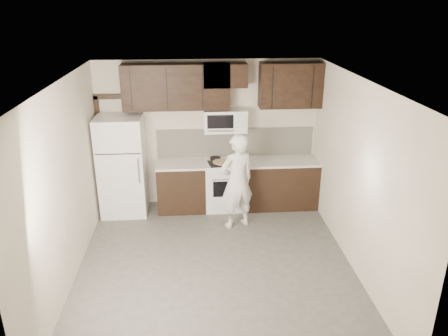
{
  "coord_description": "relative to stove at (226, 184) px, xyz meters",
  "views": [
    {
      "loc": [
        -0.28,
        -5.47,
        3.7
      ],
      "look_at": [
        0.19,
        0.9,
        1.19
      ],
      "focal_mm": 35.0,
      "sensor_mm": 36.0,
      "label": 1
    }
  ],
  "objects": [
    {
      "name": "upper_cabinets",
      "position": [
        -0.09,
        0.14,
        1.82
      ],
      "size": [
        3.48,
        0.35,
        0.78
      ],
      "color": "black",
      "rests_on": "back_wall"
    },
    {
      "name": "back_wall",
      "position": [
        -0.3,
        0.31,
        0.89
      ],
      "size": [
        4.0,
        0.0,
        4.0
      ],
      "primitive_type": "plane",
      "rotation": [
        1.57,
        0.0,
        0.0
      ],
      "color": "#B9AF9D",
      "rests_on": "ground"
    },
    {
      "name": "baking_tray",
      "position": [
        -0.09,
        -0.11,
        0.46
      ],
      "size": [
        0.49,
        0.4,
        0.02
      ],
      "primitive_type": "cube",
      "rotation": [
        0.0,
        0.0,
        0.17
      ],
      "color": "black",
      "rests_on": "counter_run"
    },
    {
      "name": "counter_run",
      "position": [
        0.3,
        0.0,
        -0.0
      ],
      "size": [
        2.95,
        0.64,
        0.91
      ],
      "color": "black",
      "rests_on": "floor"
    },
    {
      "name": "ceiling",
      "position": [
        -0.3,
        -1.94,
        2.24
      ],
      "size": [
        4.5,
        4.5,
        0.0
      ],
      "primitive_type": "plane",
      "rotation": [
        3.14,
        0.0,
        0.0
      ],
      "color": "white",
      "rests_on": "back_wall"
    },
    {
      "name": "backsplash",
      "position": [
        0.2,
        0.3,
        0.72
      ],
      "size": [
        2.9,
        0.02,
        0.54
      ],
      "primitive_type": "cube",
      "color": "beige",
      "rests_on": "counter_run"
    },
    {
      "name": "microwave",
      "position": [
        -0.0,
        0.12,
        1.19
      ],
      "size": [
        0.76,
        0.42,
        0.4
      ],
      "color": "white",
      "rests_on": "upper_cabinets"
    },
    {
      "name": "saucepan",
      "position": [
        0.18,
        -0.15,
        0.52
      ],
      "size": [
        0.32,
        0.18,
        0.17
      ],
      "color": "silver",
      "rests_on": "stove"
    },
    {
      "name": "stove",
      "position": [
        0.0,
        0.0,
        0.0
      ],
      "size": [
        0.76,
        0.66,
        0.94
      ],
      "color": "white",
      "rests_on": "floor"
    },
    {
      "name": "door_trim",
      "position": [
        -2.22,
        0.27,
        0.79
      ],
      "size": [
        0.5,
        0.08,
        2.12
      ],
      "color": "black",
      "rests_on": "floor"
    },
    {
      "name": "floor",
      "position": [
        -0.3,
        -1.94,
        -0.46
      ],
      "size": [
        4.5,
        4.5,
        0.0
      ],
      "primitive_type": "plane",
      "color": "#4C4A48",
      "rests_on": "ground"
    },
    {
      "name": "person",
      "position": [
        0.13,
        -0.74,
        0.37
      ],
      "size": [
        0.71,
        0.61,
        1.66
      ],
      "primitive_type": "imported",
      "rotation": [
        0.0,
        0.0,
        3.55
      ],
      "color": "silver",
      "rests_on": "floor"
    },
    {
      "name": "pizza",
      "position": [
        -0.09,
        -0.11,
        0.48
      ],
      "size": [
        0.34,
        0.34,
        0.02
      ],
      "primitive_type": "cylinder",
      "rotation": [
        0.0,
        0.0,
        0.17
      ],
      "color": "tan",
      "rests_on": "baking_tray"
    },
    {
      "name": "refrigerator",
      "position": [
        -1.85,
        -0.05,
        0.44
      ],
      "size": [
        0.8,
        0.76,
        1.8
      ],
      "color": "white",
      "rests_on": "floor"
    }
  ]
}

